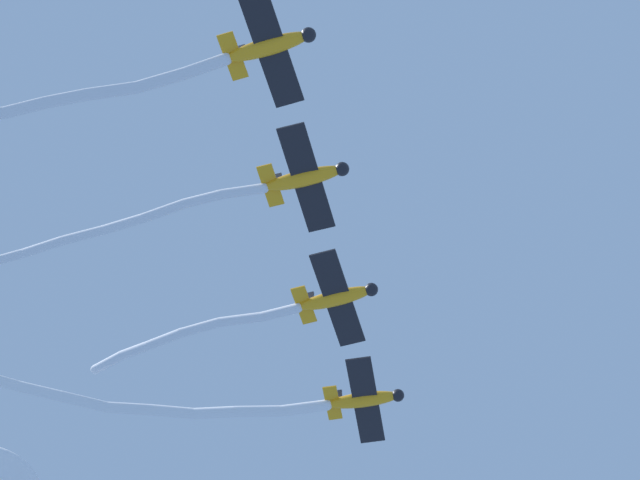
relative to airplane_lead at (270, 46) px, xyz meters
name	(u,v)px	position (x,y,z in m)	size (l,w,h in m)	color
airplane_lead	(270,46)	(0.00, 0.00, 0.00)	(6.24, 6.44, 1.84)	orange
smoke_trail_lead	(24,107)	(11.09, -9.28, -0.87)	(19.43, 15.33, 2.12)	white
airplane_left_wing	(306,178)	(-5.56, -6.74, 0.30)	(6.11, 6.56, 1.84)	orange
smoke_trail_left_wing	(61,241)	(6.02, -18.79, 2.12)	(20.00, 21.23, 3.76)	white
airplane_right_wing	(337,298)	(-11.12, -13.47, 0.00)	(6.20, 6.48, 1.84)	orange
smoke_trail_right_wing	(189,335)	(-4.05, -21.33, 1.27)	(10.22, 13.28, 3.48)	white
airplane_slot	(365,399)	(-16.70, -20.22, 0.30)	(5.88, 6.88, 1.84)	orange
smoke_trail_slot	(113,395)	(-1.33, -27.96, 0.79)	(27.97, 10.40, 2.72)	white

